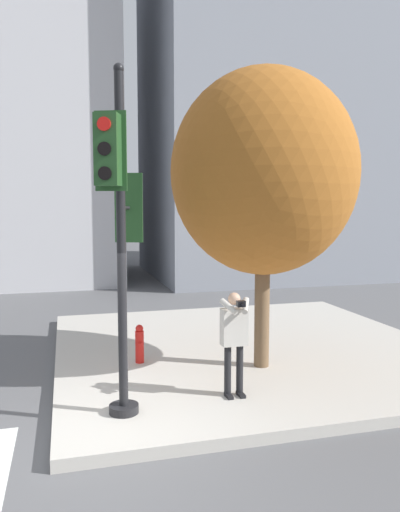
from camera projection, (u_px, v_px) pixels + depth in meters
name	position (u px, v px, depth m)	size (l,w,h in m)	color
ground_plane	(91.00, 450.00, 6.47)	(160.00, 160.00, 0.00)	#5B5B5E
sidewalk_corner	(248.00, 349.00, 10.74)	(8.00, 8.00, 0.18)	#BCB7AD
traffic_signal_pole	(121.00, 219.00, 6.93)	(0.79, 1.40, 4.90)	black
person_photographer	(234.00, 335.00, 7.76)	(0.50, 0.53, 1.64)	black
street_tree	(264.00, 173.00, 8.97)	(3.36, 3.36, 5.43)	brown
fire_hydrant	(140.00, 344.00, 9.49)	(0.16, 0.22, 0.74)	red
building_right	(336.00, 33.00, 23.49)	(17.78, 8.99, 22.50)	gray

